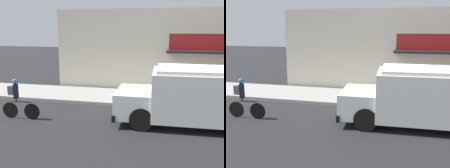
# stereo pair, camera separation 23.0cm
# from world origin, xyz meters

# --- Properties ---
(ground_plane) EXTENTS (70.00, 70.00, 0.00)m
(ground_plane) POSITION_xyz_m (0.00, 0.00, 0.00)
(ground_plane) COLOR #232326
(sidewalk) EXTENTS (28.00, 2.91, 0.16)m
(sidewalk) POSITION_xyz_m (0.00, 1.45, 0.08)
(sidewalk) COLOR #999993
(sidewalk) RESTS_ON ground_plane
(storefront) EXTENTS (12.59, 1.12, 4.57)m
(storefront) POSITION_xyz_m (0.12, 3.18, 2.30)
(storefront) COLOR beige
(storefront) RESTS_ON ground_plane
(school_bus) EXTENTS (5.40, 2.77, 2.14)m
(school_bus) POSITION_xyz_m (1.17, -1.58, 1.12)
(school_bus) COLOR white
(school_bus) RESTS_ON ground_plane
(cyclist) EXTENTS (1.59, 0.21, 1.62)m
(cyclist) POSITION_xyz_m (-5.64, -2.42, 0.79)
(cyclist) COLOR black
(cyclist) RESTS_ON ground_plane
(trash_bin) EXTENTS (0.65, 0.65, 0.88)m
(trash_bin) POSITION_xyz_m (-0.16, 1.90, 0.60)
(trash_bin) COLOR slate
(trash_bin) RESTS_ON sidewalk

